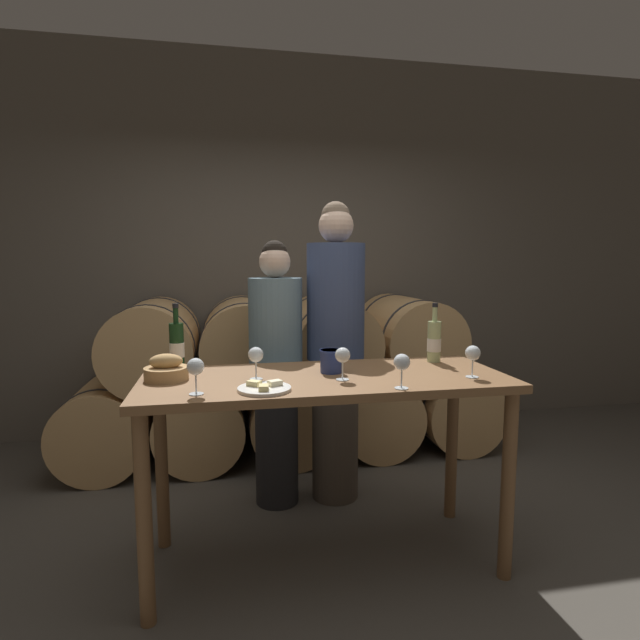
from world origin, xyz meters
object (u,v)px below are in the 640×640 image
at_px(person_left, 276,372).
at_px(wine_bottle_red, 177,346).
at_px(wine_glass_far_left, 196,368).
at_px(wine_bottle_white, 434,341).
at_px(wine_glass_left, 256,356).
at_px(cheese_plate, 264,388).
at_px(person_right, 336,350).
at_px(bread_basket, 166,370).
at_px(wine_glass_center, 343,356).
at_px(wine_glass_far_right, 473,354).
at_px(blue_crock, 331,360).
at_px(wine_glass_right, 402,363).
at_px(tasting_table, 326,402).

xyz_separation_m(person_left, wine_bottle_red, (-0.54, -0.37, 0.24)).
bearing_deg(wine_glass_far_left, wine_bottle_white, 19.66).
relative_size(wine_glass_far_left, wine_glass_left, 1.00).
bearing_deg(cheese_plate, person_right, 59.99).
bearing_deg(person_right, bread_basket, -147.34).
relative_size(wine_bottle_red, wine_glass_center, 2.19).
height_order(wine_bottle_red, wine_glass_left, wine_bottle_red).
bearing_deg(person_left, wine_glass_far_right, -44.54).
relative_size(wine_glass_far_left, wine_glass_center, 1.00).
relative_size(blue_crock, wine_glass_far_right, 0.76).
bearing_deg(wine_glass_center, wine_glass_right, -43.21).
distance_m(tasting_table, wine_glass_left, 0.41).
distance_m(wine_bottle_red, cheese_plate, 0.65).
height_order(wine_glass_center, wine_glass_far_right, same).
height_order(wine_glass_right, wine_glass_far_right, same).
distance_m(wine_bottle_white, wine_glass_far_right, 0.38).
bearing_deg(tasting_table, wine_glass_far_right, -13.80).
bearing_deg(wine_bottle_white, bread_basket, -173.76).
bearing_deg(wine_bottle_white, wine_bottle_red, 176.71).
distance_m(tasting_table, person_right, 0.70).
bearing_deg(cheese_plate, wine_glass_far_right, 2.95).
bearing_deg(wine_bottle_red, wine_glass_far_right, -18.32).
bearing_deg(wine_glass_far_left, wine_bottle_red, 102.95).
height_order(wine_glass_left, wine_glass_center, same).
relative_size(person_left, person_right, 0.87).
bearing_deg(person_right, wine_glass_right, -85.62).
relative_size(wine_bottle_white, bread_basket, 1.60).
bearing_deg(wine_glass_far_left, person_left, 64.77).
xyz_separation_m(wine_bottle_red, blue_crock, (0.74, -0.23, -0.06)).
bearing_deg(wine_bottle_red, wine_glass_far_left, -77.05).
height_order(person_left, wine_glass_far_left, person_left).
bearing_deg(person_left, bread_basket, -133.43).
height_order(tasting_table, wine_glass_left, wine_glass_left).
relative_size(wine_glass_right, wine_glass_far_right, 1.00).
xyz_separation_m(wine_bottle_red, wine_bottle_white, (1.34, -0.08, -0.01)).
xyz_separation_m(tasting_table, wine_bottle_red, (-0.70, 0.29, 0.25)).
height_order(person_right, cheese_plate, person_right).
height_order(bread_basket, wine_glass_center, wine_glass_center).
height_order(blue_crock, wine_glass_far_right, wine_glass_far_right).
relative_size(tasting_table, bread_basket, 8.65).
height_order(person_left, cheese_plate, person_left).
height_order(wine_bottle_white, wine_glass_right, wine_bottle_white).
bearing_deg(person_left, tasting_table, -75.60).
height_order(wine_glass_far_left, wine_glass_center, same).
height_order(tasting_table, wine_glass_right, wine_glass_right).
relative_size(cheese_plate, wine_glass_center, 1.50).
distance_m(tasting_table, person_left, 0.68).
xyz_separation_m(wine_glass_left, wine_glass_center, (0.39, -0.09, 0.00)).
bearing_deg(person_right, wine_glass_far_right, -60.27).
height_order(tasting_table, cheese_plate, cheese_plate).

